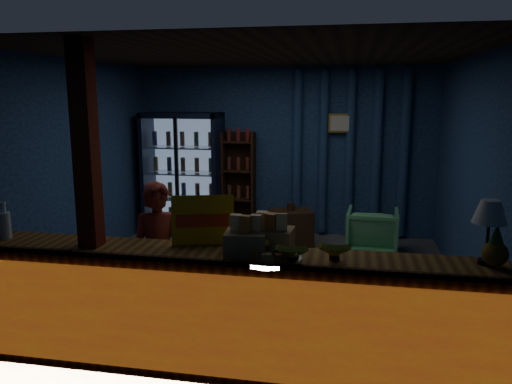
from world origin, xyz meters
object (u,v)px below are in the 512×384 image
(shopkeeper, at_px, (159,258))
(green_chair, at_px, (372,231))
(pastry_tray, at_px, (270,256))
(table_lamp, at_px, (490,214))

(shopkeeper, bearing_deg, green_chair, 36.76)
(shopkeeper, distance_m, green_chair, 3.40)
(green_chair, bearing_deg, pastry_tray, 77.98)
(shopkeeper, relative_size, green_chair, 2.01)
(pastry_tray, xyz_separation_m, table_lamp, (1.57, 0.19, 0.35))
(shopkeeper, xyz_separation_m, pastry_tray, (1.11, -0.56, 0.27))
(green_chair, distance_m, table_lamp, 3.32)
(green_chair, distance_m, pastry_tray, 3.47)
(shopkeeper, height_order, pastry_tray, shopkeeper)
(shopkeeper, xyz_separation_m, table_lamp, (2.67, -0.37, 0.62))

